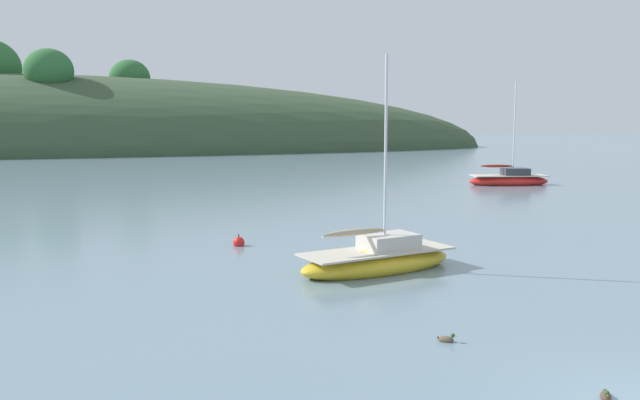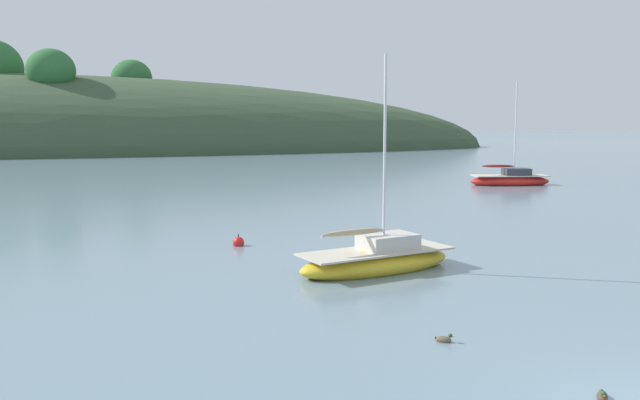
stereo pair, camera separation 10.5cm
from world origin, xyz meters
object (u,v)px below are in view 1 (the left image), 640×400
(sailboat_cream_ketch, at_px, (509,180))
(sailboat_orange_cutter, at_px, (378,260))
(mooring_buoy_inner, at_px, (239,243))
(duck_lead, at_px, (606,396))
(duck_straggler, at_px, (446,339))

(sailboat_cream_ketch, relative_size, sailboat_orange_cutter, 1.09)
(sailboat_orange_cutter, distance_m, mooring_buoy_inner, 6.44)
(sailboat_cream_ketch, bearing_deg, sailboat_orange_cutter, -129.90)
(duck_lead, bearing_deg, mooring_buoy_inner, 103.33)
(mooring_buoy_inner, distance_m, duck_straggler, 12.40)
(sailboat_cream_ketch, bearing_deg, duck_straggler, -124.30)
(duck_straggler, bearing_deg, mooring_buoy_inner, 101.36)
(duck_straggler, height_order, duck_lead, same)
(duck_straggler, xyz_separation_m, duck_lead, (1.26, -3.46, 0.00))
(sailboat_orange_cutter, distance_m, duck_straggler, 6.86)
(sailboat_cream_ketch, height_order, sailboat_orange_cutter, sailboat_cream_ketch)
(sailboat_orange_cutter, bearing_deg, sailboat_cream_ketch, 50.10)
(duck_straggler, distance_m, duck_lead, 3.69)
(mooring_buoy_inner, height_order, duck_lead, mooring_buoy_inner)
(duck_straggler, bearing_deg, sailboat_orange_cutter, 80.88)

